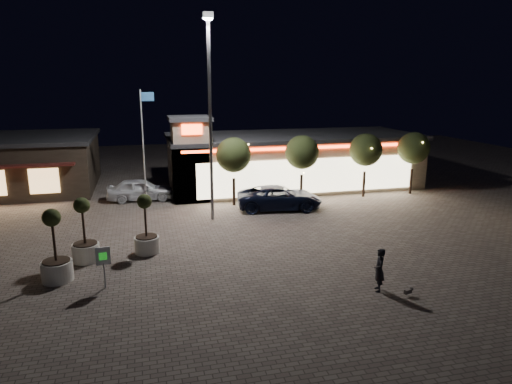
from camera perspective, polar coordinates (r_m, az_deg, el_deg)
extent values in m
plane|color=#6B5F57|center=(21.42, -7.46, -9.86)|extent=(90.00, 90.00, 0.00)
cube|color=tan|center=(38.11, 4.59, 3.79)|extent=(20.00, 8.00, 4.00)
cube|color=#262628|center=(37.80, 4.65, 7.00)|extent=(20.40, 8.40, 0.30)
cube|color=#FFEEBF|center=(34.44, 6.73, 2.00)|extent=(17.00, 0.12, 2.60)
cube|color=#F73913|center=(34.05, 6.85, 5.53)|extent=(19.00, 0.10, 0.18)
cube|color=tan|center=(33.50, -8.14, 3.89)|extent=(2.60, 2.60, 5.80)
cube|color=#262628|center=(33.12, -8.32, 9.09)|extent=(3.00, 3.00, 0.30)
cube|color=#F73913|center=(31.84, -8.02, 7.75)|extent=(1.40, 0.10, 0.70)
cube|color=#FFC172|center=(35.86, -24.95, 1.26)|extent=(2.00, 0.12, 1.80)
cylinder|color=gray|center=(27.97, -5.72, 8.45)|extent=(0.20, 0.20, 12.00)
cube|color=gray|center=(28.10, -6.04, 21.14)|extent=(0.60, 0.40, 0.35)
cube|color=white|center=(28.07, -6.03, 20.74)|extent=(0.45, 0.30, 0.08)
cylinder|color=white|center=(32.86, -13.90, 5.38)|extent=(0.10, 0.10, 8.00)
cube|color=#255489|center=(32.57, -13.45, 11.52)|extent=(0.90, 0.04, 0.60)
cylinder|color=#332319|center=(32.05, -2.77, 0.03)|extent=(0.20, 0.20, 1.92)
sphere|color=#2D3819|center=(31.54, -2.83, 4.65)|extent=(2.42, 2.42, 2.42)
cylinder|color=#332319|center=(33.37, 5.67, 0.52)|extent=(0.20, 0.20, 1.92)
sphere|color=#2D3819|center=(32.88, 5.78, 4.96)|extent=(2.42, 2.42, 2.42)
cylinder|color=#332319|center=(35.35, 13.32, 0.96)|extent=(0.20, 0.20, 1.92)
sphere|color=#2D3819|center=(34.88, 13.56, 5.15)|extent=(2.42, 2.42, 2.42)
cylinder|color=#332319|center=(37.34, 18.79, 1.27)|extent=(0.20, 0.20, 1.92)
sphere|color=#2D3819|center=(36.90, 19.10, 5.23)|extent=(2.42, 2.42, 2.42)
imported|color=black|center=(31.12, 2.96, -0.70)|extent=(6.10, 3.50, 1.60)
imported|color=white|center=(34.42, -14.26, 0.31)|extent=(4.80, 2.04, 1.62)
imported|color=black|center=(19.79, 15.15, -9.39)|extent=(0.63, 0.77, 1.84)
cube|color=#59514C|center=(19.91, 18.47, -11.70)|extent=(0.37, 0.23, 0.18)
sphere|color=#59514C|center=(20.02, 18.86, -11.36)|extent=(0.16, 0.16, 0.16)
cylinder|color=silver|center=(23.78, -20.48, -7.09)|extent=(1.30, 1.30, 0.86)
cylinder|color=black|center=(23.63, -20.57, -6.06)|extent=(1.12, 1.12, 0.06)
cylinder|color=#332319|center=(23.33, -20.77, -3.74)|extent=(0.11, 0.11, 1.94)
sphere|color=#2D3819|center=(23.09, -20.97, -1.56)|extent=(0.76, 0.76, 0.76)
cylinder|color=silver|center=(22.01, -23.59, -9.03)|extent=(1.33, 1.33, 0.89)
cylinder|color=black|center=(21.85, -23.70, -7.90)|extent=(1.15, 1.15, 0.07)
cylinder|color=#332319|center=(21.51, -23.97, -5.34)|extent=(0.11, 0.11, 1.99)
sphere|color=#2D3819|center=(21.24, -24.21, -2.94)|extent=(0.78, 0.78, 0.78)
cylinder|color=silver|center=(24.00, -13.47, -6.43)|extent=(1.25, 1.25, 0.83)
cylinder|color=black|center=(23.86, -13.53, -5.45)|extent=(1.08, 1.08, 0.06)
cylinder|color=#332319|center=(23.57, -13.66, -3.22)|extent=(0.10, 0.10, 1.87)
sphere|color=#2D3819|center=(23.33, -13.78, -1.14)|extent=(0.73, 0.73, 0.73)
cylinder|color=gray|center=(20.54, -18.40, -9.87)|extent=(0.07, 0.07, 1.10)
cube|color=white|center=(20.22, -18.58, -7.60)|extent=(0.60, 0.10, 0.78)
cube|color=green|center=(20.19, -18.59, -7.64)|extent=(0.32, 0.05, 0.32)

